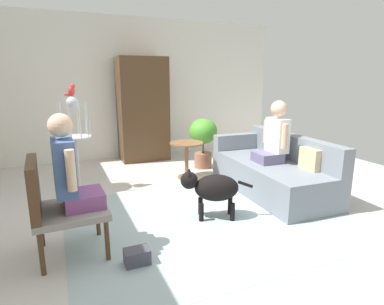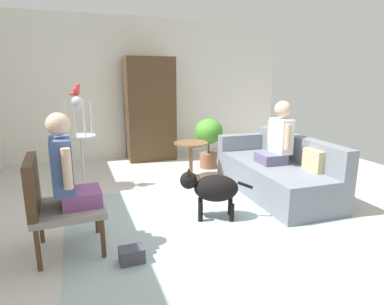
{
  "view_description": "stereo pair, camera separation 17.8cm",
  "coord_description": "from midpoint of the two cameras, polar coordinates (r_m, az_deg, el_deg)",
  "views": [
    {
      "loc": [
        -1.61,
        -3.22,
        1.65
      ],
      "look_at": [
        -0.18,
        0.15,
        0.77
      ],
      "focal_mm": 29.99,
      "sensor_mm": 36.0,
      "label": 1
    },
    {
      "loc": [
        -1.45,
        -3.29,
        1.65
      ],
      "look_at": [
        -0.18,
        0.15,
        0.77
      ],
      "focal_mm": 29.99,
      "sensor_mm": 36.0,
      "label": 2
    }
  ],
  "objects": [
    {
      "name": "bird_cage_stand",
      "position": [
        4.9,
        -20.92,
        1.97
      ],
      "size": [
        0.43,
        0.43,
        1.38
      ],
      "color": "silver",
      "rests_on": "ground"
    },
    {
      "name": "parrot",
      "position": [
        4.82,
        -21.68,
        10.25
      ],
      "size": [
        0.17,
        0.1,
        0.17
      ],
      "color": "red",
      "rests_on": "bird_cage_stand"
    },
    {
      "name": "armoire_cabinet",
      "position": [
        6.46,
        -9.51,
        7.53
      ],
      "size": [
        0.94,
        0.56,
        2.01
      ],
      "primitive_type": "cube",
      "color": "#4C331E",
      "rests_on": "ground"
    },
    {
      "name": "ground_plane",
      "position": [
        3.96,
        1.93,
        -11.18
      ],
      "size": [
        8.02,
        8.02,
        0.0
      ],
      "primitive_type": "plane",
      "color": "beige"
    },
    {
      "name": "dog",
      "position": [
        3.77,
        2.36,
        -6.27
      ],
      "size": [
        0.81,
        0.48,
        0.6
      ],
      "color": "black",
      "rests_on": "ground"
    },
    {
      "name": "round_end_table",
      "position": [
        5.23,
        -1.94,
        -0.18
      ],
      "size": [
        0.55,
        0.55,
        0.6
      ],
      "color": "brown",
      "rests_on": "ground"
    },
    {
      "name": "area_rug",
      "position": [
        3.86,
        1.36,
        -11.78
      ],
      "size": [
        3.14,
        2.52,
        0.01
      ],
      "primitive_type": "cube",
      "color": "#9EB2B7",
      "rests_on": "ground"
    },
    {
      "name": "person_on_couch",
      "position": [
        4.65,
        13.44,
        2.82
      ],
      "size": [
        0.44,
        0.51,
        0.87
      ],
      "color": "slate"
    },
    {
      "name": "couch",
      "position": [
        4.81,
        13.09,
        -3.23
      ],
      "size": [
        0.98,
        2.06,
        0.82
      ],
      "color": "slate",
      "rests_on": "ground"
    },
    {
      "name": "back_wall",
      "position": [
        6.83,
        -10.35,
        11.09
      ],
      "size": [
        6.09,
        0.12,
        2.79
      ],
      "primitive_type": "cube",
      "color": "silver",
      "rests_on": "ground"
    },
    {
      "name": "potted_plant",
      "position": [
        5.82,
        1.13,
        2.82
      ],
      "size": [
        0.51,
        0.51,
        0.91
      ],
      "color": "#996047",
      "rests_on": "ground"
    },
    {
      "name": "armchair",
      "position": [
        3.21,
        -24.82,
        -7.98
      ],
      "size": [
        0.66,
        0.65,
        0.94
      ],
      "color": "#4C331E",
      "rests_on": "ground"
    },
    {
      "name": "person_on_armchair",
      "position": [
        3.13,
        -22.46,
        -2.99
      ],
      "size": [
        0.43,
        0.53,
        0.88
      ],
      "color": "#7F457E"
    },
    {
      "name": "handbag",
      "position": [
        3.07,
        -11.46,
        -17.71
      ],
      "size": [
        0.22,
        0.16,
        0.14
      ],
      "primitive_type": "cube",
      "color": "#3F3F4C",
      "rests_on": "ground"
    }
  ]
}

